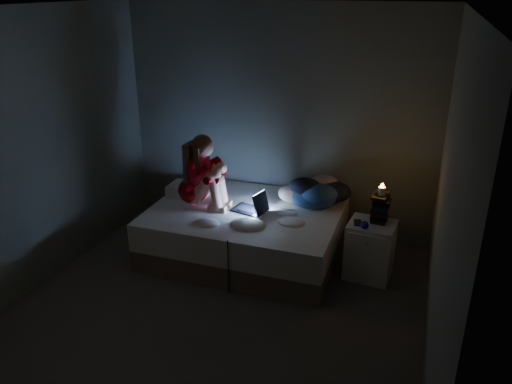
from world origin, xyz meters
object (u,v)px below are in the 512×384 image
at_px(candle, 382,191).
at_px(nightstand, 370,250).
at_px(laptop, 249,200).
at_px(phone, 358,223).
at_px(woman, 192,170).
at_px(bed, 246,232).

bearing_deg(candle, nightstand, -121.25).
bearing_deg(laptop, candle, 17.99).
relative_size(laptop, candle, 4.35).
distance_m(laptop, candle, 1.35).
height_order(nightstand, phone, phone).
bearing_deg(laptop, phone, 11.74).
xyz_separation_m(woman, candle, (1.94, 0.14, -0.03)).
height_order(woman, nightstand, woman).
bearing_deg(bed, candle, 3.12).
relative_size(laptop, phone, 2.49).
xyz_separation_m(nightstand, phone, (-0.13, -0.06, 0.30)).
relative_size(woman, candle, 9.98).
distance_m(bed, candle, 1.52).
bearing_deg(bed, phone, -3.09).
relative_size(woman, laptop, 2.30).
height_order(woman, phone, woman).
distance_m(bed, woman, 0.88).
relative_size(woman, phone, 5.70).
relative_size(bed, woman, 2.47).
bearing_deg(nightstand, woman, -172.75).
xyz_separation_m(bed, laptop, (0.05, -0.03, 0.39)).
xyz_separation_m(laptop, phone, (1.14, -0.04, -0.07)).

